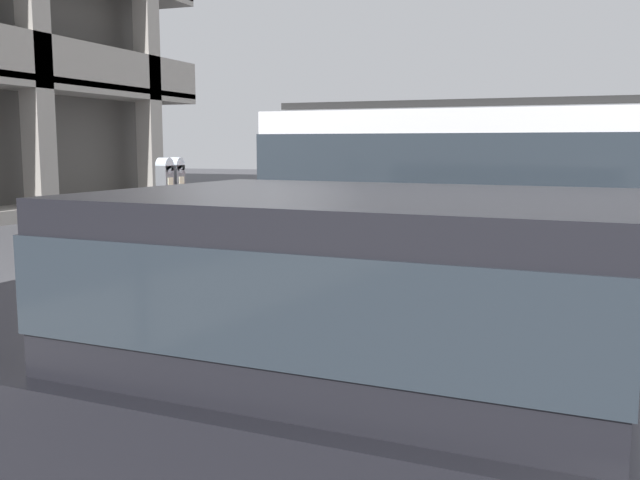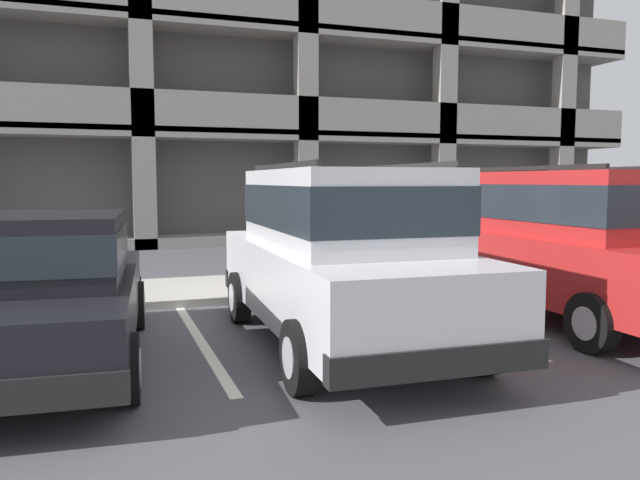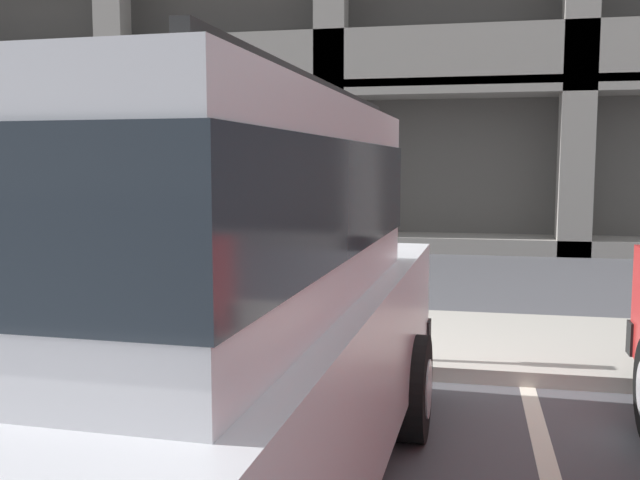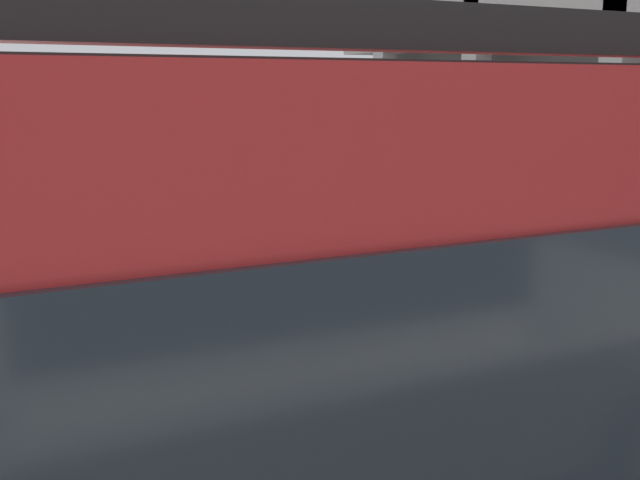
{
  "view_description": "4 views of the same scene",
  "coord_description": "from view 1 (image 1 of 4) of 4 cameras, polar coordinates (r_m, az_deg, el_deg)",
  "views": [
    {
      "loc": [
        -5.85,
        -3.28,
        1.72
      ],
      "look_at": [
        0.22,
        -1.1,
        0.86
      ],
      "focal_mm": 40.0,
      "sensor_mm": 36.0,
      "label": 1
    },
    {
      "loc": [
        -2.66,
        -8.89,
        1.85
      ],
      "look_at": [
        0.33,
        -0.43,
        0.99
      ],
      "focal_mm": 35.0,
      "sensor_mm": 36.0,
      "label": 2
    },
    {
      "loc": [
        1.15,
        -5.32,
        1.71
      ],
      "look_at": [
        0.14,
        -0.51,
        1.18
      ],
      "focal_mm": 40.0,
      "sensor_mm": 36.0,
      "label": 3
    },
    {
      "loc": [
        4.54,
        -3.39,
        1.95
      ],
      "look_at": [
        -0.28,
        -1.05,
        0.79
      ],
      "focal_mm": 40.0,
      "sensor_mm": 36.0,
      "label": 4
    }
  ],
  "objects": [
    {
      "name": "ground_plane",
      "position": [
        6.93,
        -9.26,
        -7.28
      ],
      "size": [
        80.0,
        80.0,
        0.1
      ],
      "color": "#4C4C51"
    },
    {
      "name": "parking_stall_lines",
      "position": [
        7.88,
        5.53,
        -5.0
      ],
      "size": [
        13.04,
        4.8,
        0.01
      ],
      "color": "silver",
      "rests_on": "ground_plane"
    },
    {
      "name": "fire_hydrant",
      "position": [
        11.26,
        -0.76,
        1.21
      ],
      "size": [
        0.3,
        0.3,
        0.7
      ],
      "color": "red",
      "rests_on": "sidewalk"
    },
    {
      "name": "silver_suv",
      "position": [
        5.81,
        11.53,
        1.21
      ],
      "size": [
        2.13,
        4.84,
        2.03
      ],
      "rotation": [
        0.0,
        0.0,
        -0.03
      ],
      "color": "silver",
      "rests_on": "ground_plane"
    },
    {
      "name": "parking_meter_near",
      "position": [
        6.94,
        -11.81,
        3.36
      ],
      "size": [
        0.35,
        0.12,
        1.48
      ],
      "color": "#595B60",
      "rests_on": "sidewalk"
    },
    {
      "name": "red_sedan",
      "position": [
        2.95,
        -0.25,
        -10.18
      ],
      "size": [
        2.08,
        4.6,
        1.54
      ],
      "rotation": [
        0.0,
        0.0,
        -0.08
      ],
      "color": "black",
      "rests_on": "ground_plane"
    },
    {
      "name": "sidewalk",
      "position": [
        7.61,
        -17.92,
        -5.37
      ],
      "size": [
        40.0,
        2.2,
        0.12
      ],
      "color": "#ADA89E",
      "rests_on": "ground_plane"
    },
    {
      "name": "dark_hatchback",
      "position": [
        9.13,
        13.27,
        3.44
      ],
      "size": [
        2.07,
        4.81,
        2.03
      ],
      "rotation": [
        0.0,
        0.0,
        -0.02
      ],
      "color": "red",
      "rests_on": "ground_plane"
    },
    {
      "name": "blue_coupe",
      "position": [
        12.41,
        14.78,
        3.21
      ],
      "size": [
        1.87,
        4.49,
        1.54
      ],
      "rotation": [
        0.0,
        0.0,
        0.01
      ],
      "color": "beige",
      "rests_on": "ground_plane"
    }
  ]
}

